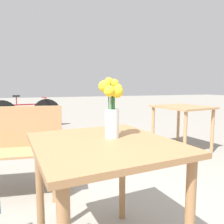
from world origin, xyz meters
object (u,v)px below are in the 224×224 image
object	(u,v)px
table_back	(182,113)
flower_vase	(112,109)
table_front	(104,162)
bicycle	(25,113)

from	to	relation	value
table_back	flower_vase	bearing A→B (deg)	-137.14
flower_vase	table_front	bearing A→B (deg)	-141.58
table_back	bicycle	bearing A→B (deg)	130.43
table_front	table_back	size ratio (longest dim) A/B	0.95
flower_vase	bicycle	size ratio (longest dim) A/B	0.20
table_front	table_back	xyz separation A→B (m)	(1.92, 1.77, -0.02)
flower_vase	bicycle	xyz separation A→B (m)	(-0.58, 4.58, -0.54)
bicycle	table_front	bearing A→B (deg)	-83.67
table_back	bicycle	xyz separation A→B (m)	(-2.44, 2.86, -0.23)
flower_vase	table_back	world-z (taller)	flower_vase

